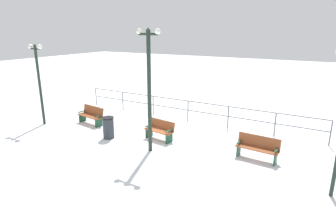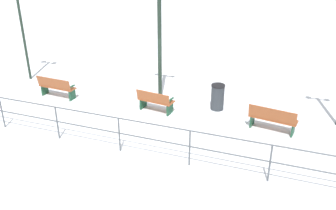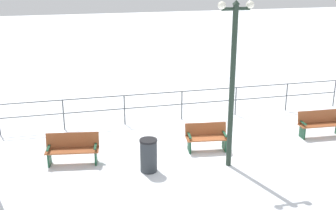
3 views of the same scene
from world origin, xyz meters
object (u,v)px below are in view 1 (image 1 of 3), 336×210
Objects in this scene: bench_third at (257,147)px; trash_bin at (108,128)px; bench_second at (160,130)px; lamppost_near at (38,73)px; bench_nearest at (91,115)px; lamppost_middle at (149,81)px.

bench_third is 1.62× the size of trash_bin.
lamppost_near is (1.23, -6.42, 2.26)m from bench_second.
lamppost_near is (1.29, -2.14, 2.23)m from bench_nearest.
lamppost_near is 4.82m from trash_bin.
bench_second is at bearing -84.38° from bench_third.
bench_nearest is 1.17× the size of bench_second.
bench_third is 6.51m from trash_bin.
lamppost_near is at bearing -71.77° from bench_second.
bench_second is at bearing 98.01° from bench_nearest.
trash_bin reaches higher than bench_nearest.
trash_bin reaches higher than bench_third.
lamppost_middle is (0.00, 6.70, 0.22)m from lamppost_near.
bench_second is 0.34× the size of lamppost_near.
lamppost_middle is at bearing 90.00° from lamppost_near.
bench_nearest is at bearing -116.75° from trash_bin.
bench_second is 2.78m from lamppost_middle.
trash_bin is at bearing -94.90° from lamppost_middle.
lamppost_near is 6.71m from lamppost_middle.
trash_bin is (-0.21, -2.42, -2.42)m from lamppost_middle.
lamppost_near is 0.85× the size of lamppost_middle.
bench_nearest reaches higher than bench_third.
trash_bin is (1.08, 2.14, 0.02)m from bench_nearest.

